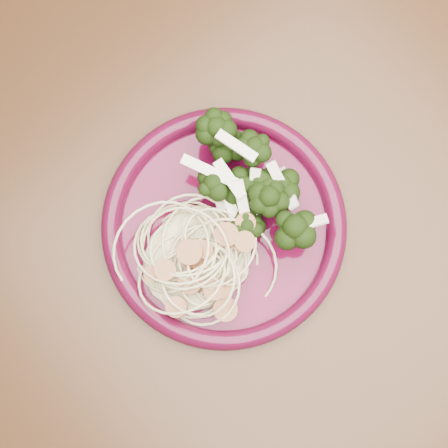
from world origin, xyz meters
TOP-DOWN VIEW (x-y plane):
  - dining_table at (0.00, 0.00)m, footprint 1.20×0.80m
  - dinner_plate at (-0.02, -0.04)m, footprint 0.29×0.29m
  - spaghetti_pile at (-0.06, -0.05)m, footprint 0.13×0.12m
  - scallop_cluster at (-0.06, -0.05)m, footprint 0.14×0.14m
  - broccoli_pile at (0.03, -0.03)m, footprint 0.10×0.14m
  - onion_garnish at (0.03, -0.03)m, footprint 0.07×0.09m

SIDE VIEW (x-z plane):
  - dining_table at x=0.00m, z-range 0.28..1.03m
  - dinner_plate at x=-0.02m, z-range 0.75..0.77m
  - spaghetti_pile at x=-0.06m, z-range 0.76..0.78m
  - broccoli_pile at x=0.03m, z-range 0.76..0.80m
  - scallop_cluster at x=-0.06m, z-range 0.78..0.82m
  - onion_garnish at x=0.03m, z-range 0.78..0.83m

